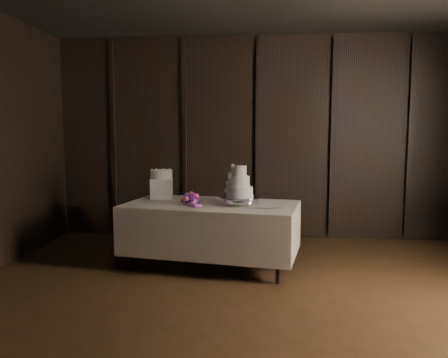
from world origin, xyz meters
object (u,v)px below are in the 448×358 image
Objects in this scene: small_cake at (161,174)px; cake_stand at (240,201)px; bouquet at (191,199)px; box_pedestal at (162,188)px; display_table at (211,232)px; wedding_cake at (238,185)px.

cake_stand is at bearing -20.76° from small_cake.
box_pedestal is (-0.45, 0.44, 0.07)m from bouquet.
small_cake reaches higher than box_pedestal.
display_table is 0.99m from small_cake.
small_cake reaches higher than display_table.
small_cake is (-0.45, 0.44, 0.25)m from bouquet.
cake_stand is 1.28× the size of bouquet.
cake_stand is 1.08m from box_pedestal.
bouquet reaches higher than display_table.
small_cake is at bearing 0.00° from box_pedestal.
box_pedestal is at bearing 0.00° from small_cake.
display_table is 5.67× the size of bouquet.
box_pedestal is 0.18m from small_cake.
box_pedestal is at bearing 135.59° from bouquet.
bouquet is at bearing -44.41° from box_pedestal.
wedding_cake is 0.95× the size of bouquet.
box_pedestal reaches higher than bouquet.
display_table is 0.88m from box_pedestal.
bouquet is 0.63m from box_pedestal.
bouquet reaches higher than cake_stand.
bouquet is 1.45× the size of box_pedestal.
display_table is 8.24× the size of box_pedestal.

